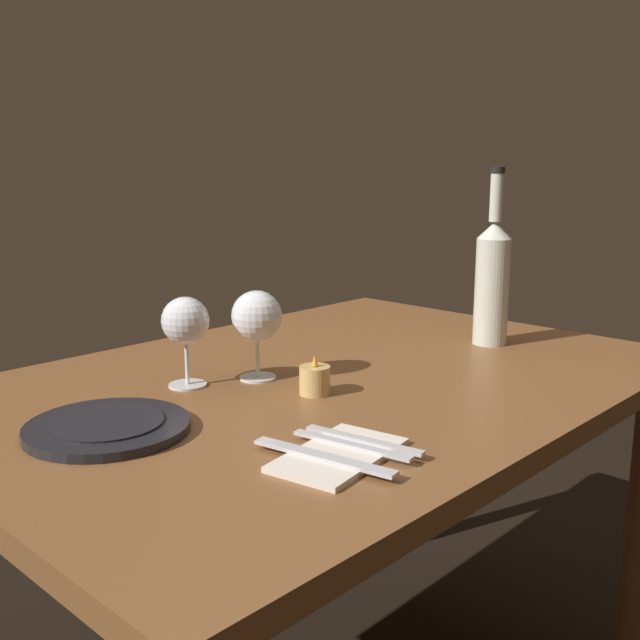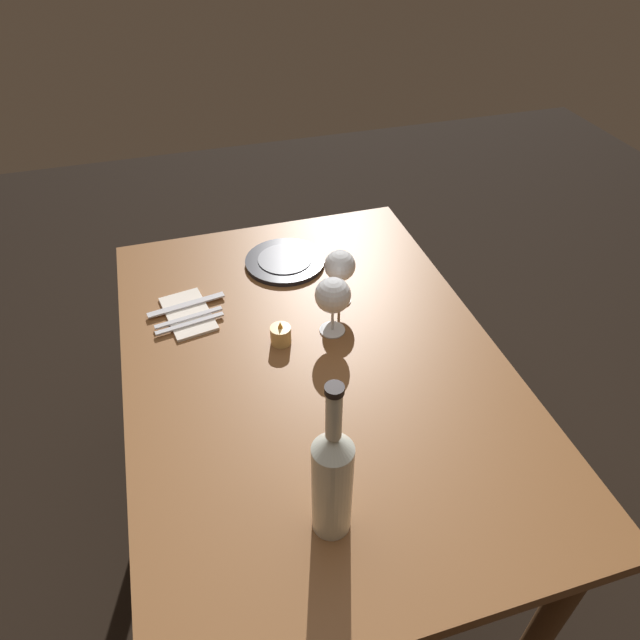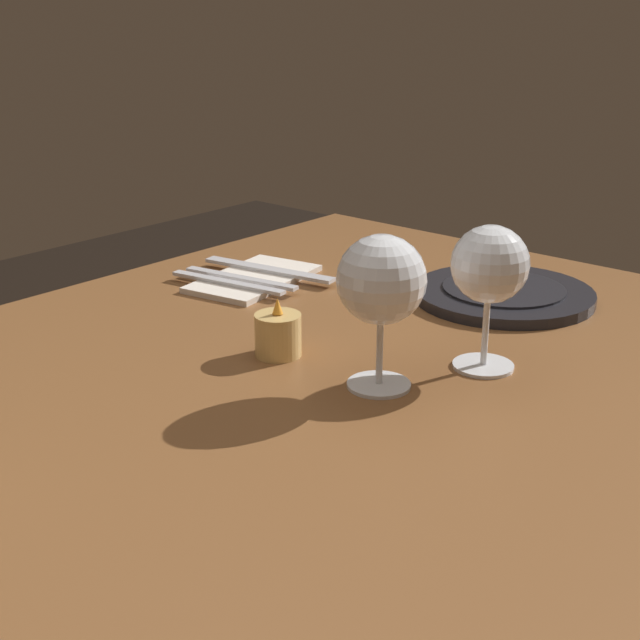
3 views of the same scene
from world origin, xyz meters
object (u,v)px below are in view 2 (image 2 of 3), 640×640
object	(u,v)px
fork_outer	(190,324)
table_knife	(186,305)
wine_glass_left	(333,296)
votive_candle	(281,335)
dinner_plate	(285,261)
fork_inner	(189,318)
wine_bottle	(332,480)
folded_napkin	(188,314)
wine_glass_right	(340,267)

from	to	relation	value
fork_outer	table_knife	distance (m)	0.08
wine_glass_left	votive_candle	bearing A→B (deg)	92.35
dinner_plate	fork_inner	xyz separation A→B (m)	(-0.18, 0.30, 0.00)
wine_bottle	votive_candle	distance (m)	0.52
wine_glass_left	wine_bottle	distance (m)	0.54
wine_bottle	fork_inner	bearing A→B (deg)	15.71
folded_napkin	fork_inner	xyz separation A→B (m)	(-0.02, 0.00, 0.01)
wine_glass_right	table_knife	bearing A→B (deg)	78.01
wine_bottle	votive_candle	xyz separation A→B (m)	(0.51, -0.03, -0.12)
wine_glass_left	wine_bottle	xyz separation A→B (m)	(-0.51, 0.16, 0.03)
wine_bottle	dinner_plate	bearing A→B (deg)	-8.05
wine_glass_left	fork_inner	size ratio (longest dim) A/B	0.89
wine_glass_right	fork_outer	size ratio (longest dim) A/B	0.87
wine_glass_left	votive_candle	size ratio (longest dim) A/B	2.39
wine_glass_right	fork_inner	distance (m)	0.42
wine_glass_left	table_knife	size ratio (longest dim) A/B	0.76
fork_outer	dinner_plate	bearing A→B (deg)	-55.45
dinner_plate	fork_outer	world-z (taller)	dinner_plate
wine_bottle	folded_napkin	distance (m)	0.72
votive_candle	folded_napkin	xyz separation A→B (m)	(0.17, 0.21, -0.02)
votive_candle	fork_inner	world-z (taller)	votive_candle
wine_glass_left	wine_bottle	size ratio (longest dim) A/B	0.43
wine_bottle	table_knife	xyz separation A→B (m)	(0.71, 0.18, -0.13)
folded_napkin	fork_inner	distance (m)	0.03
votive_candle	fork_outer	world-z (taller)	votive_candle
wine_glass_right	votive_candle	bearing A→B (deg)	121.87
wine_glass_left	votive_candle	xyz separation A→B (m)	(-0.01, 0.14, -0.09)
votive_candle	folded_napkin	size ratio (longest dim) A/B	0.33
wine_glass_right	fork_inner	bearing A→B (deg)	85.66
wine_glass_left	wine_glass_right	distance (m)	0.13
dinner_plate	fork_outer	size ratio (longest dim) A/B	1.31
table_knife	wine_glass_left	bearing A→B (deg)	-119.74
votive_candle	table_knife	size ratio (longest dim) A/B	0.32
wine_glass_right	table_knife	xyz separation A→B (m)	(0.09, 0.40, -0.10)
wine_glass_left	table_knife	bearing A→B (deg)	60.26
wine_glass_right	table_knife	distance (m)	0.42
wine_glass_left	wine_glass_right	bearing A→B (deg)	-25.86
wine_glass_left	folded_napkin	size ratio (longest dim) A/B	0.78
votive_candle	fork_inner	xyz separation A→B (m)	(0.15, 0.21, -0.01)
wine_glass_left	dinner_plate	xyz separation A→B (m)	(0.33, 0.04, -0.10)
wine_glass_right	fork_inner	world-z (taller)	wine_glass_right
fork_outer	votive_candle	bearing A→B (deg)	-120.42
wine_glass_left	wine_glass_right	size ratio (longest dim) A/B	1.02
wine_glass_left	fork_outer	world-z (taller)	wine_glass_left
folded_napkin	fork_inner	bearing A→B (deg)	180.00
wine_bottle	fork_outer	distance (m)	0.67
wine_bottle	dinner_plate	world-z (taller)	wine_bottle
wine_glass_right	dinner_plate	world-z (taller)	wine_glass_right
wine_glass_left	dinner_plate	size ratio (longest dim) A/B	0.68
wine_bottle	wine_glass_left	bearing A→B (deg)	-17.63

